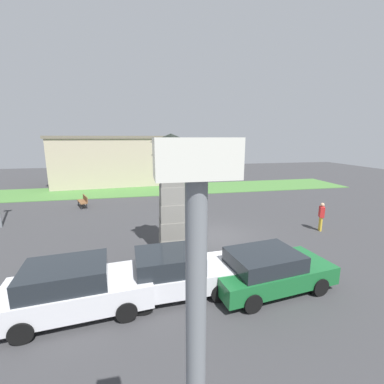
% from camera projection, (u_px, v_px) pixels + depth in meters
% --- Properties ---
extents(ground_plane, '(75.06, 75.06, 0.00)m').
position_uv_depth(ground_plane, '(215.00, 236.00, 14.34)').
color(ground_plane, '#38383A').
extents(clock_tower, '(1.68, 1.67, 5.59)m').
position_uv_depth(clock_tower, '(172.00, 194.00, 11.77)').
color(clock_tower, gray).
rests_on(clock_tower, ground_plane).
extents(bollard_near_tower, '(0.25, 0.25, 0.89)m').
position_uv_depth(bollard_near_tower, '(246.00, 263.00, 10.39)').
color(bollard_near_tower, brown).
rests_on(bollard_near_tower, ground_plane).
extents(bollard_mid_row, '(0.21, 0.21, 0.85)m').
position_uv_depth(bollard_mid_row, '(219.00, 271.00, 9.76)').
color(bollard_mid_row, maroon).
rests_on(bollard_mid_row, ground_plane).
extents(bollard_far_row, '(0.23, 0.23, 1.08)m').
position_uv_depth(bollard_far_row, '(183.00, 278.00, 9.08)').
color(bollard_far_row, '#333338').
rests_on(bollard_far_row, ground_plane).
extents(bollard_end_row, '(0.29, 0.29, 0.91)m').
position_uv_depth(bollard_end_row, '(140.00, 288.00, 8.60)').
color(bollard_end_row, brown).
rests_on(bollard_end_row, ground_plane).
extents(car_navy_sedan, '(4.61, 2.42, 1.65)m').
position_uv_depth(car_navy_sedan, '(75.00, 288.00, 7.99)').
color(car_navy_sedan, silver).
rests_on(car_navy_sedan, ground_plane).
extents(car_near_tower, '(4.16, 2.13, 1.57)m').
position_uv_depth(car_near_tower, '(175.00, 272.00, 9.01)').
color(car_near_tower, silver).
rests_on(car_near_tower, ground_plane).
extents(car_by_building, '(4.62, 2.56, 1.47)m').
position_uv_depth(car_by_building, '(269.00, 269.00, 9.26)').
color(car_by_building, '#19602D').
rests_on(car_by_building, ground_plane).
extents(bench, '(1.08, 1.68, 0.90)m').
position_uv_depth(bench, '(83.00, 201.00, 20.26)').
color(bench, brown).
rests_on(bench, ground_plane).
extents(pedestrian_near_bench, '(0.47, 0.42, 1.71)m').
position_uv_depth(pedestrian_near_bench, '(113.00, 177.00, 28.92)').
color(pedestrian_near_bench, '#264CA5').
rests_on(pedestrian_near_bench, ground_plane).
extents(pedestrian_crossing_lot, '(0.38, 0.46, 1.69)m').
position_uv_depth(pedestrian_crossing_lot, '(321.00, 215.00, 15.04)').
color(pedestrian_crossing_lot, gold).
rests_on(pedestrian_crossing_lot, ground_plane).
extents(warehouse_blue_far, '(13.51, 8.84, 5.58)m').
position_uv_depth(warehouse_blue_far, '(113.00, 160.00, 30.70)').
color(warehouse_blue_far, '#B7A88E').
rests_on(warehouse_blue_far, ground_plane).
extents(grass_verge_far, '(45.04, 6.08, 0.04)m').
position_uv_depth(grass_verge_far, '(141.00, 190.00, 26.75)').
color(grass_verge_far, '#477A38').
rests_on(grass_verge_far, ground_plane).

